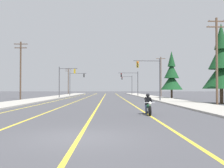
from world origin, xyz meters
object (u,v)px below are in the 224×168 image
at_px(traffic_signal_far_right, 129,82).
at_px(utility_pole_right_far, 161,76).
at_px(motorcycle_with_rider, 148,106).
at_px(traffic_signal_near_left, 64,78).
at_px(utility_pole_right_near, 217,58).
at_px(utility_pole_left_far, 68,80).
at_px(conifer_tree_right_verge_far, 172,77).
at_px(traffic_signal_near_right, 153,73).
at_px(conifer_tree_right_verge_near, 221,67).
at_px(utility_pole_left_near, 21,68).
at_px(traffic_signal_mid_right, 132,80).
at_px(traffic_signal_mid_left, 75,80).

height_order(traffic_signal_far_right, utility_pole_right_far, utility_pole_right_far).
bearing_deg(motorcycle_with_rider, traffic_signal_near_left, 109.19).
relative_size(utility_pole_right_near, utility_pole_left_far, 1.06).
distance_m(motorcycle_with_rider, conifer_tree_right_verge_far, 32.08).
xyz_separation_m(traffic_signal_near_right, conifer_tree_right_verge_far, (5.61, 11.56, 0.08)).
distance_m(traffic_signal_near_right, traffic_signal_far_right, 45.83).
height_order(traffic_signal_near_right, utility_pole_right_near, utility_pole_right_near).
bearing_deg(utility_pole_left_far, conifer_tree_right_verge_near, -65.46).
xyz_separation_m(motorcycle_with_rider, traffic_signal_near_left, (-11.47, 32.97, 3.44)).
height_order(utility_pole_right_near, conifer_tree_right_verge_near, utility_pole_right_near).
distance_m(utility_pole_left_near, utility_pole_left_far, 49.30).
bearing_deg(utility_pole_right_near, traffic_signal_near_left, 134.23).
bearing_deg(conifer_tree_right_verge_near, traffic_signal_near_left, 138.52).
bearing_deg(traffic_signal_mid_right, traffic_signal_far_right, 88.17).
bearing_deg(conifer_tree_right_verge_far, traffic_signal_near_right, -115.89).
relative_size(traffic_signal_near_right, conifer_tree_right_verge_near, 0.63).
bearing_deg(traffic_signal_mid_right, utility_pole_left_far, 125.49).
bearing_deg(utility_pole_left_near, utility_pole_right_far, 34.00).
height_order(motorcycle_with_rider, utility_pole_left_near, utility_pole_left_near).
xyz_separation_m(traffic_signal_far_right, utility_pole_left_far, (-21.07, 10.19, 1.04)).
relative_size(traffic_signal_near_right, utility_pole_left_far, 0.66).
bearing_deg(traffic_signal_near_right, traffic_signal_far_right, 89.77).
height_order(motorcycle_with_rider, traffic_signal_far_right, traffic_signal_far_right).
bearing_deg(utility_pole_left_near, traffic_signal_mid_left, 74.91).
bearing_deg(traffic_signal_mid_left, traffic_signal_mid_right, -8.34).
height_order(traffic_signal_far_right, utility_pole_left_far, utility_pole_left_far).
height_order(traffic_signal_mid_left, utility_pole_right_near, utility_pole_right_near).
xyz_separation_m(utility_pole_left_far, conifer_tree_right_verge_near, (28.25, -61.86, -0.58)).
relative_size(conifer_tree_right_verge_near, conifer_tree_right_verge_far, 1.09).
bearing_deg(traffic_signal_near_left, utility_pole_left_far, 97.88).
height_order(traffic_signal_near_left, traffic_signal_mid_left, same).
height_order(traffic_signal_mid_right, utility_pole_right_near, utility_pole_right_near).
relative_size(traffic_signal_near_right, utility_pole_left_near, 0.63).
relative_size(traffic_signal_mid_right, conifer_tree_right_verge_far, 0.69).
relative_size(traffic_signal_mid_left, utility_pole_right_near, 0.62).
distance_m(motorcycle_with_rider, utility_pole_right_near, 15.59).
height_order(traffic_signal_far_right, utility_pole_right_near, utility_pole_right_near).
distance_m(traffic_signal_near_right, traffic_signal_mid_left, 33.09).
bearing_deg(traffic_signal_near_left, traffic_signal_mid_right, 42.22).
height_order(utility_pole_left_near, conifer_tree_right_verge_near, conifer_tree_right_verge_near).
distance_m(utility_pole_left_near, utility_pole_right_far, 33.32).
xyz_separation_m(utility_pole_right_far, utility_pole_left_far, (-27.29, 30.66, 0.05)).
bearing_deg(traffic_signal_mid_right, utility_pole_left_near, -135.31).
xyz_separation_m(traffic_signal_mid_right, utility_pole_right_near, (6.44, -34.98, 1.24)).
height_order(motorcycle_with_rider, utility_pole_left_far, utility_pole_left_far).
bearing_deg(conifer_tree_right_verge_near, utility_pole_left_far, 114.54).
xyz_separation_m(traffic_signal_mid_left, conifer_tree_right_verge_far, (20.69, -17.90, 0.05)).
bearing_deg(motorcycle_with_rider, utility_pole_left_far, 102.98).
distance_m(traffic_signal_near_right, traffic_signal_mid_right, 27.31).
relative_size(traffic_signal_far_right, utility_pole_right_near, 0.62).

